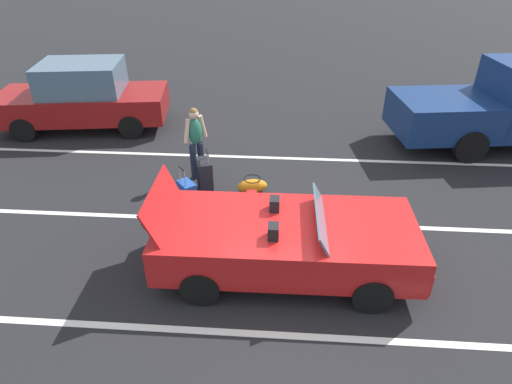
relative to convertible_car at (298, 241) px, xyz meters
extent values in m
plane|color=black|center=(-0.20, 0.00, -0.59)|extent=(80.00, 80.00, 0.00)
cube|color=silver|center=(-0.20, -1.39, -0.59)|extent=(18.00, 0.12, 0.01)
cube|color=silver|center=(-0.20, 1.31, -0.59)|extent=(18.00, 0.12, 0.01)
cube|color=silver|center=(-0.20, 4.01, -0.59)|extent=(18.00, 0.12, 0.01)
cube|color=red|center=(-0.20, 0.00, 0.03)|extent=(4.12, 1.80, 0.64)
cube|color=red|center=(1.24, 0.01, -0.08)|extent=(1.33, 1.68, 0.38)
cube|color=slate|center=(0.31, 0.00, 0.50)|extent=(0.20, 1.55, 0.31)
cube|color=black|center=(-0.41, 0.37, 0.46)|extent=(0.16, 0.22, 0.22)
cube|color=black|center=(-0.40, -0.37, 0.46)|extent=(0.16, 0.22, 0.22)
cube|color=red|center=(-2.15, -0.02, 0.63)|extent=(0.29, 1.50, 0.60)
cylinder|color=black|center=(1.06, 0.82, -0.29)|extent=(0.60, 0.23, 0.60)
cylinder|color=black|center=(1.08, -0.80, -0.29)|extent=(0.60, 0.23, 0.60)
cylinder|color=black|center=(-1.48, 0.80, -0.29)|extent=(0.60, 0.23, 0.60)
cylinder|color=black|center=(-1.46, -0.82, -0.29)|extent=(0.60, 0.23, 0.60)
cube|color=black|center=(-1.93, 2.36, -0.22)|extent=(0.42, 0.54, 0.74)
cube|color=black|center=(-2.07, 2.31, -0.28)|extent=(0.14, 0.37, 0.41)
cylinder|color=gray|center=(-1.82, 2.25, 0.25)|extent=(0.03, 0.03, 0.21)
cylinder|color=gray|center=(-1.90, 2.50, 0.25)|extent=(0.03, 0.03, 0.21)
cylinder|color=black|center=(-1.86, 2.38, 0.35)|extent=(0.11, 0.26, 0.03)
sphere|color=black|center=(-1.78, 2.23, -0.57)|extent=(0.04, 0.04, 0.04)
sphere|color=black|center=(-1.88, 2.55, -0.57)|extent=(0.04, 0.04, 0.04)
cube|color=#1E479E|center=(-2.17, 1.65, -0.28)|extent=(0.44, 0.46, 0.62)
cube|color=navy|center=(-2.06, 1.73, -0.33)|extent=(0.22, 0.26, 0.34)
cylinder|color=gray|center=(-2.29, 1.70, 0.19)|extent=(0.03, 0.03, 0.33)
cylinder|color=gray|center=(-2.15, 1.53, 0.19)|extent=(0.03, 0.03, 0.33)
cylinder|color=black|center=(-2.22, 1.61, 0.35)|extent=(0.16, 0.19, 0.03)
sphere|color=black|center=(-2.32, 1.71, -0.57)|extent=(0.04, 0.04, 0.04)
sphere|color=black|center=(-2.15, 1.49, -0.57)|extent=(0.04, 0.04, 0.04)
cube|color=red|center=(-0.86, 1.50, -0.34)|extent=(0.25, 0.37, 0.50)
sphere|color=black|center=(-0.95, 1.60, -0.57)|extent=(0.04, 0.04, 0.04)
sphere|color=black|center=(-0.92, 1.37, -0.57)|extent=(0.04, 0.04, 0.04)
ellipsoid|color=orange|center=(-0.93, 2.39, -0.44)|extent=(0.69, 0.43, 0.30)
torus|color=black|center=(-0.93, 2.39, -0.26)|extent=(0.44, 0.44, 0.02)
cylinder|color=#1E2338|center=(-2.13, 3.04, -0.18)|extent=(0.21, 0.21, 0.82)
cylinder|color=#1E2338|center=(-2.27, 2.90, -0.18)|extent=(0.21, 0.21, 0.82)
ellipsoid|color=#267259|center=(-2.20, 2.97, 0.53)|extent=(0.38, 0.38, 0.60)
sphere|color=beige|center=(-2.20, 2.97, 0.92)|extent=(0.21, 0.21, 0.21)
sphere|color=olive|center=(-2.20, 2.97, 0.97)|extent=(0.18, 0.18, 0.18)
cylinder|color=beige|center=(-2.06, 3.12, 0.59)|extent=(0.20, 0.20, 0.53)
cylinder|color=beige|center=(-2.35, 2.83, 0.59)|extent=(0.20, 0.20, 0.53)
cube|color=navy|center=(3.68, 5.01, 0.26)|extent=(2.64, 2.21, 0.90)
cylinder|color=black|center=(3.91, 5.96, -0.19)|extent=(0.83, 0.39, 0.80)
cylinder|color=black|center=(4.16, 4.17, -0.19)|extent=(0.83, 0.39, 0.80)
cube|color=maroon|center=(-5.86, 5.57, 0.08)|extent=(4.70, 2.40, 0.70)
cube|color=slate|center=(-5.76, 5.58, 0.83)|extent=(2.30, 1.89, 0.80)
cylinder|color=black|center=(-7.13, 4.56, -0.27)|extent=(0.66, 0.31, 0.64)
cylinder|color=black|center=(-7.36, 6.20, -0.27)|extent=(0.66, 0.31, 0.64)
cylinder|color=black|center=(-4.37, 4.94, -0.27)|extent=(0.66, 0.31, 0.64)
cylinder|color=black|center=(-4.59, 6.58, -0.27)|extent=(0.66, 0.31, 0.64)
camera|label=1|loc=(-0.30, -5.47, 4.32)|focal=30.25mm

